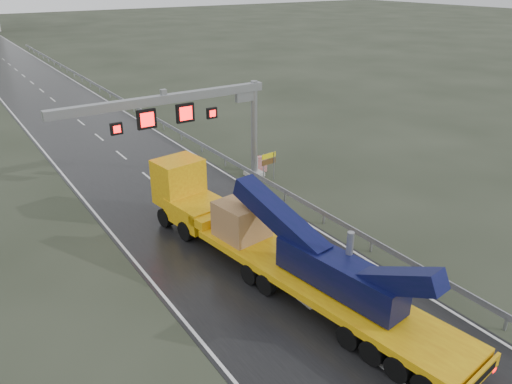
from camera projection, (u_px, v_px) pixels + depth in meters
ground at (353, 344)px, 20.88m from camera, size 400.00×400.00×0.00m
road at (81, 122)px, 51.34m from camera, size 11.00×200.00×0.02m
guardrail at (176, 130)px, 46.53m from camera, size 0.20×140.00×1.40m
sign_gantry at (194, 113)px, 33.37m from camera, size 14.90×1.20×7.42m
heavy_haul_truck at (258, 235)px, 25.66m from camera, size 5.62×20.59×4.79m
exit_sign_pair at (269, 161)px, 36.48m from camera, size 1.29×0.20×2.21m
striped_barrier at (262, 164)px, 38.68m from camera, size 0.80×0.63×1.20m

